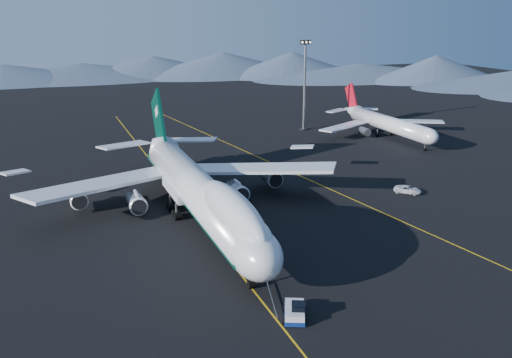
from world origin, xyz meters
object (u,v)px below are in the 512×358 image
object	(u,v)px
pushback_tug	(295,312)
floodlight_mast	(305,85)
service_van	(408,190)
boeing_747	(198,190)
second_jet	(385,123)

from	to	relation	value
pushback_tug	floodlight_mast	world-z (taller)	floodlight_mast
pushback_tug	service_van	size ratio (longest dim) A/B	0.99
boeing_747	floodlight_mast	distance (m)	84.35
second_jet	service_van	size ratio (longest dim) A/B	8.73
pushback_tug	floodlight_mast	xyz separation A→B (m)	(49.11, 101.86, 13.01)
floodlight_mast	second_jet	bearing A→B (deg)	-45.07
service_van	floodlight_mast	distance (m)	67.37
pushback_tug	service_van	bearing A→B (deg)	64.80
boeing_747	floodlight_mast	xyz separation A→B (m)	(51.35, 66.46, 7.84)
pushback_tug	second_jet	world-z (taller)	second_jet
boeing_747	service_van	xyz separation A→B (m)	(43.51, 0.80, -5.06)
service_van	floodlight_mast	bearing A→B (deg)	38.50
boeing_747	service_van	size ratio (longest dim) A/B	13.40
service_van	boeing_747	bearing A→B (deg)	136.36
second_jet	service_van	distance (m)	54.38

